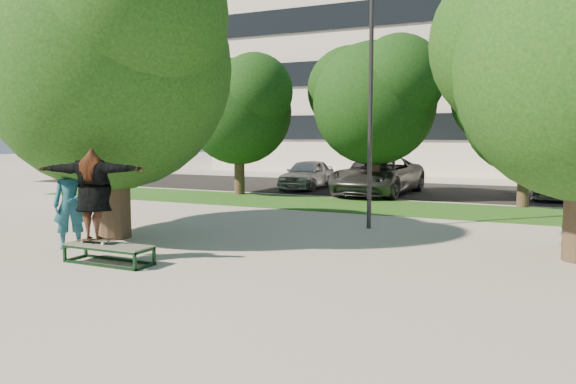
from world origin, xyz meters
The scene contains 16 objects.
ground centered at (0.00, 0.00, 0.00)m, with size 120.00×120.00×0.00m, color gray.
grass_strip centered at (1.00, 9.50, 0.01)m, with size 30.00×4.00×0.02m, color #1D3F12.
asphalt_strip centered at (0.00, 16.00, 0.01)m, with size 40.00×8.00×0.01m, color black.
tree_left centered at (-4.29, 1.09, 4.42)m, with size 6.96×5.95×7.12m.
bg_tree_left centered at (-6.57, 11.07, 3.73)m, with size 5.28×4.51×5.77m.
bg_tree_mid centered at (-1.08, 12.08, 4.02)m, with size 5.76×4.92×6.24m.
bg_tree_right centered at (4.43, 11.57, 3.49)m, with size 5.04×4.31×5.43m.
lamppost centered at (1.00, 5.00, 3.15)m, with size 0.25×0.15×6.11m.
office_building centered at (-2.00, 31.98, 8.00)m, with size 30.00×14.12×16.00m.
grind_box centered at (-2.32, -1.18, 0.19)m, with size 1.80×0.60×0.38m.
skater_rig centered at (-2.67, -1.18, 1.34)m, with size 2.26×1.28×1.85m.
bystander centered at (-4.14, -0.38, 0.96)m, with size 0.70×0.46×1.93m, color #174859.
car_silver_a centered at (-4.90, 14.46, 0.69)m, with size 1.63×4.04×1.38m, color #B9BABF.
car_dark centered at (-2.37, 16.13, 0.66)m, with size 1.41×4.03×1.33m, color black.
car_grey centered at (-1.23, 13.50, 0.80)m, with size 2.67×5.79×1.61m, color #505054.
car_silver_b centered at (5.58, 15.28, 0.65)m, with size 1.82×4.47×1.30m, color #A9A9AD.
Camera 1 is at (5.41, -9.36, 2.48)m, focal length 35.00 mm.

